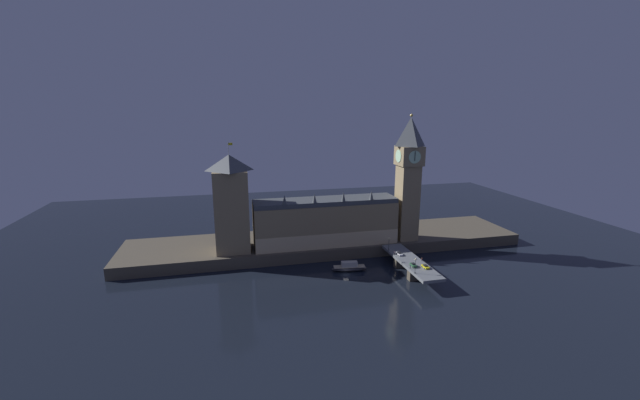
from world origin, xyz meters
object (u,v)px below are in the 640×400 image
Objects in this scene: victoria_tower at (231,203)px; street_lamp_near at (415,264)px; pedestrian_mid_walk at (422,259)px; clock_tower at (408,175)px; car_northbound_lead at (399,254)px; car_southbound_lead at (425,267)px; boat_upstream at (349,267)px; pedestrian_near_rail at (410,266)px; car_northbound_trail at (413,265)px; pedestrian_far_rail at (394,253)px; street_lamp_far at (389,242)px.

victoria_tower is 7.78× the size of street_lamp_near.
victoria_tower is 34.33× the size of pedestrian_mid_walk.
street_lamp_near reaches higher than pedestrian_mid_walk.
car_northbound_lead is (-14.42, -24.08, -35.11)m from clock_tower.
victoria_tower reaches higher than car_southbound_lead.
victoria_tower is 67.02m from boat_upstream.
car_southbound_lead is at bearing -7.44° from pedestrian_near_rail.
pedestrian_near_rail is at bearing 172.56° from car_southbound_lead.
victoria_tower is 92.30m from pedestrian_near_rail.
clock_tower reaches higher than car_northbound_trail.
car_northbound_trail is (-14.42, -39.25, -35.01)m from clock_tower.
pedestrian_far_rail is at bearing 110.62° from car_southbound_lead.
clock_tower is 45.10m from pedestrian_far_rail.
street_lamp_near is (-2.74, -7.25, 3.71)m from car_northbound_trail.
pedestrian_far_rail is at bearing -1.53° from boat_upstream.
pedestrian_mid_walk is at bearing -54.71° from car_northbound_lead.
pedestrian_near_rail reaches higher than car_northbound_trail.
pedestrian_mid_walk is 16.25m from street_lamp_near.
car_northbound_lead is at bearing 125.29° from pedestrian_mid_walk.
pedestrian_near_rail is (-7.03, 0.92, 0.34)m from car_southbound_lead.
car_southbound_lead is 8.30m from pedestrian_mid_walk.
car_northbound_trail is 2.13× the size of pedestrian_near_rail.
clock_tower is 54.54m from car_northbound_trail.
boat_upstream is at bearing 178.47° from pedestrian_far_rail.
car_northbound_lead is 1.02× the size of car_southbound_lead.
car_northbound_trail is 22.65m from street_lamp_far.
pedestrian_far_rail is 23.48m from street_lamp_near.
clock_tower reaches higher than street_lamp_far.
clock_tower is at bearing 59.09° from car_northbound_lead.
pedestrian_far_rail is at bearing 98.35° from car_northbound_trail.
car_northbound_lead is 2.51× the size of pedestrian_far_rail.
car_northbound_lead is 26.04m from boat_upstream.
street_lamp_near is at bearing -128.09° from pedestrian_mid_walk.
car_northbound_trail reaches higher than car_northbound_lead.
clock_tower is 39.66m from street_lamp_far.
pedestrian_mid_walk reaches higher than car_northbound_trail.
pedestrian_far_rail is at bearing -125.75° from clock_tower.
boat_upstream is at bearing -25.25° from victoria_tower.
street_lamp_far reaches higher than car_northbound_lead.
pedestrian_mid_walk is (9.38, 7.04, -0.15)m from pedestrian_near_rail.
car_northbound_trail is 2.97m from pedestrian_near_rail.
pedestrian_far_rail is 0.26× the size of street_lamp_far.
pedestrian_far_rail is at bearing 90.00° from pedestrian_near_rail.
pedestrian_far_rail is (-16.76, -23.28, -34.79)m from clock_tower.
car_southbound_lead is at bearing -75.32° from car_northbound_lead.
car_northbound_lead is 2.50m from pedestrian_far_rail.
car_southbound_lead is at bearing -69.38° from pedestrian_far_rail.
victoria_tower is 82.29m from street_lamp_far.
victoria_tower is 12.50× the size of car_southbound_lead.
car_northbound_lead is at bearing -120.91° from clock_tower.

